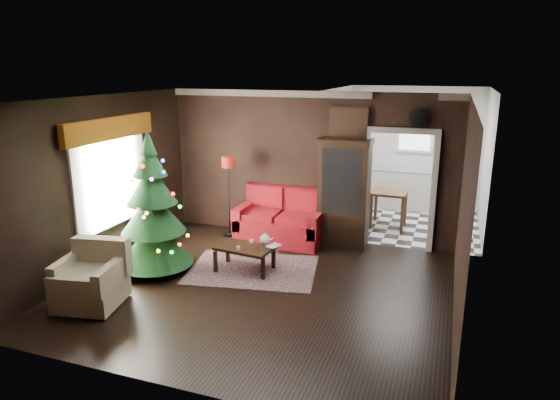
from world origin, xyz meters
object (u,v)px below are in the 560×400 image
(wall_clock, at_px, (418,118))
(floor_lamp, at_px, (229,196))
(kitchen_table, at_px, (389,209))
(armchair, at_px, (89,275))
(coffee_table, at_px, (245,258))
(loveseat, at_px, (280,216))
(teapot, at_px, (265,239))
(curio_cabinet, at_px, (344,196))
(christmas_tree, at_px, (153,208))

(wall_clock, bearing_deg, floor_lamp, -171.16)
(kitchen_table, bearing_deg, floor_lamp, -147.71)
(armchair, bearing_deg, coffee_table, 39.26)
(loveseat, distance_m, armchair, 3.71)
(loveseat, distance_m, teapot, 1.30)
(armchair, bearing_deg, loveseat, 53.34)
(curio_cabinet, height_order, teapot, curio_cabinet)
(christmas_tree, distance_m, kitchen_table, 4.91)
(curio_cabinet, relative_size, coffee_table, 2.12)
(loveseat, height_order, teapot, loveseat)
(christmas_tree, bearing_deg, loveseat, 53.38)
(curio_cabinet, height_order, kitchen_table, curio_cabinet)
(christmas_tree, relative_size, armchair, 2.68)
(armchair, xyz_separation_m, wall_clock, (3.96, 3.74, 1.92))
(coffee_table, height_order, kitchen_table, kitchen_table)
(loveseat, height_order, armchair, loveseat)
(christmas_tree, height_order, teapot, christmas_tree)
(coffee_table, bearing_deg, floor_lamp, 123.62)
(curio_cabinet, height_order, wall_clock, wall_clock)
(curio_cabinet, relative_size, christmas_tree, 0.81)
(coffee_table, xyz_separation_m, kitchen_table, (1.88, 3.16, 0.16))
(christmas_tree, distance_m, teapot, 1.86)
(floor_lamp, xyz_separation_m, teapot, (1.19, -1.17, -0.32))
(armchair, relative_size, wall_clock, 2.73)
(loveseat, relative_size, coffee_table, 1.90)
(wall_clock, distance_m, kitchen_table, 2.43)
(armchair, xyz_separation_m, kitchen_table, (3.41, 4.99, -0.09))
(curio_cabinet, relative_size, armchair, 2.18)
(armchair, relative_size, teapot, 4.54)
(coffee_table, distance_m, wall_clock, 3.77)
(wall_clock, bearing_deg, curio_cabinet, -171.47)
(curio_cabinet, relative_size, wall_clock, 5.94)
(loveseat, distance_m, curio_cabinet, 1.25)
(kitchen_table, bearing_deg, teapot, -118.73)
(christmas_tree, xyz_separation_m, armchair, (-0.15, -1.37, -0.59))
(christmas_tree, distance_m, wall_clock, 4.68)
(loveseat, bearing_deg, coffee_table, -93.14)
(loveseat, height_order, kitchen_table, loveseat)
(armchair, xyz_separation_m, teapot, (1.80, 2.05, 0.05))
(coffee_table, distance_m, teapot, 0.45)
(loveseat, distance_m, wall_clock, 3.04)
(teapot, height_order, wall_clock, wall_clock)
(curio_cabinet, distance_m, christmas_tree, 3.40)
(armchair, distance_m, wall_clock, 5.77)
(teapot, relative_size, kitchen_table, 0.26)
(loveseat, distance_m, coffee_table, 1.54)
(christmas_tree, height_order, wall_clock, wall_clock)
(wall_clock, bearing_deg, coffee_table, -141.92)
(teapot, bearing_deg, floor_lamp, 135.52)
(curio_cabinet, distance_m, coffee_table, 2.25)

